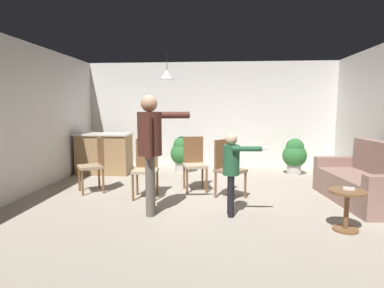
{
  "coord_description": "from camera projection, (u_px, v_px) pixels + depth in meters",
  "views": [
    {
      "loc": [
        0.21,
        -4.93,
        1.55
      ],
      "look_at": [
        -0.18,
        -0.26,
        1.0
      ],
      "focal_mm": 29.21,
      "sensor_mm": 36.0,
      "label": 1
    }
  ],
  "objects": [
    {
      "name": "ceiling_light_pendant",
      "position": [
        167.0,
        74.0,
        6.62
      ],
      "size": [
        0.32,
        0.32,
        0.55
      ],
      "color": "silver"
    },
    {
      "name": "potted_plant_corner",
      "position": [
        182.0,
        152.0,
        7.49
      ],
      "size": [
        0.56,
        0.56,
        0.86
      ],
      "color": "#B7B2AD",
      "rests_on": "ground"
    },
    {
      "name": "dining_chair_spare",
      "position": [
        194.0,
        161.0,
        5.87
      ],
      "size": [
        0.51,
        0.51,
        1.0
      ],
      "rotation": [
        0.0,
        0.0,
        3.4
      ],
      "color": "brown",
      "rests_on": "ground"
    },
    {
      "name": "kitchen_counter",
      "position": [
        104.0,
        153.0,
        7.34
      ],
      "size": [
        1.26,
        0.66,
        0.95
      ],
      "color": "#99754C",
      "rests_on": "ground"
    },
    {
      "name": "person_adult",
      "position": [
        151.0,
        141.0,
        4.45
      ],
      "size": [
        0.82,
        0.58,
        1.72
      ],
      "rotation": [
        0.0,
        0.0,
        -1.43
      ],
      "color": "#60564C",
      "rests_on": "ground"
    },
    {
      "name": "side_table_by_couch",
      "position": [
        347.0,
        205.0,
        3.91
      ],
      "size": [
        0.44,
        0.44,
        0.52
      ],
      "color": "brown",
      "rests_on": "ground"
    },
    {
      "name": "wall_back",
      "position": [
        210.0,
        115.0,
        8.09
      ],
      "size": [
        6.4,
        0.1,
        2.7
      ],
      "primitive_type": "cube",
      "color": "silver",
      "rests_on": "ground"
    },
    {
      "name": "spare_remote_on_table",
      "position": [
        349.0,
        189.0,
        3.91
      ],
      "size": [
        0.13,
        0.08,
        0.04
      ],
      "primitive_type": "cube",
      "rotation": [
        0.0,
        0.0,
        1.25
      ],
      "color": "white",
      "rests_on": "side_table_by_couch"
    },
    {
      "name": "ground",
      "position": [
        204.0,
        203.0,
        5.08
      ],
      "size": [
        7.68,
        7.68,
        0.0
      ],
      "primitive_type": "plane",
      "color": "#9E9384"
    },
    {
      "name": "dining_chair_centre_back",
      "position": [
        227.0,
        166.0,
        5.37
      ],
      "size": [
        0.59,
        0.59,
        1.0
      ],
      "rotation": [
        0.0,
        0.0,
        3.98
      ],
      "color": "brown",
      "rests_on": "ground"
    },
    {
      "name": "potted_plant_by_wall",
      "position": [
        295.0,
        155.0,
        7.22
      ],
      "size": [
        0.55,
        0.55,
        0.84
      ],
      "color": "#B7B2AD",
      "rests_on": "ground"
    },
    {
      "name": "person_child",
      "position": [
        232.0,
        165.0,
        4.41
      ],
      "size": [
        0.62,
        0.34,
        1.19
      ],
      "rotation": [
        0.0,
        0.0,
        -1.52
      ],
      "color": "black",
      "rests_on": "ground"
    },
    {
      "name": "couch_floral",
      "position": [
        365.0,
        183.0,
        5.08
      ],
      "size": [
        1.03,
        1.88,
        1.0
      ],
      "rotation": [
        0.0,
        0.0,
        1.68
      ],
      "color": "#8C6B60",
      "rests_on": "ground"
    },
    {
      "name": "wall_left",
      "position": [
        13.0,
        120.0,
        5.19
      ],
      "size": [
        0.1,
        6.4,
        2.7
      ],
      "primitive_type": "cube",
      "color": "silver",
      "rests_on": "ground"
    },
    {
      "name": "dining_chair_by_counter",
      "position": [
        146.0,
        166.0,
        5.39
      ],
      "size": [
        0.44,
        0.44,
        1.0
      ],
      "rotation": [
        0.0,
        0.0,
        3.2
      ],
      "color": "brown",
      "rests_on": "ground"
    },
    {
      "name": "dining_chair_near_wall",
      "position": [
        95.0,
        163.0,
        5.72
      ],
      "size": [
        0.58,
        0.58,
        1.0
      ],
      "rotation": [
        0.0,
        0.0,
        2.14
      ],
      "color": "brown",
      "rests_on": "ground"
    }
  ]
}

